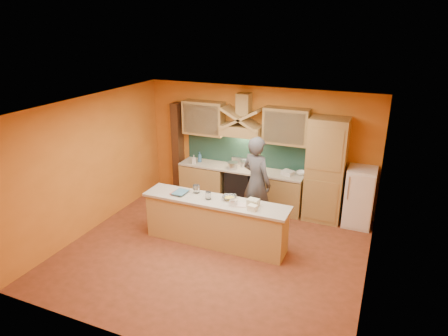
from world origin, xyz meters
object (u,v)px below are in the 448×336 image
at_px(fridge, 359,197).
at_px(person, 256,182).
at_px(stove, 240,186).
at_px(mixing_bowl, 230,198).
at_px(kitchen_scale, 233,203).

relative_size(fridge, person, 0.66).
bearing_deg(stove, person, -51.35).
distance_m(stove, person, 1.20).
xyz_separation_m(fridge, person, (-2.03, -0.84, 0.34)).
bearing_deg(mixing_bowl, kitchen_scale, -53.31).
bearing_deg(stove, fridge, 0.00).
distance_m(stove, mixing_bowl, 1.90).
xyz_separation_m(stove, mixing_bowl, (0.44, -1.77, 0.53)).
distance_m(stove, fridge, 2.71).
height_order(stove, mixing_bowl, mixing_bowl).
relative_size(person, kitchen_scale, 16.06).
bearing_deg(kitchen_scale, mixing_bowl, 122.12).
bearing_deg(person, kitchen_scale, 110.59).
bearing_deg(person, stove, -27.65).
bearing_deg(person, fridge, -133.77).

